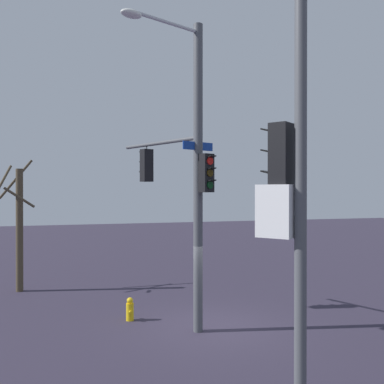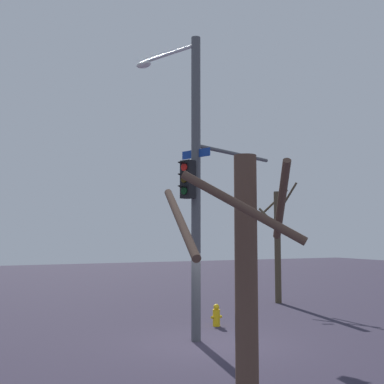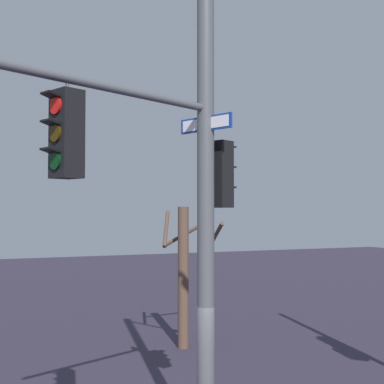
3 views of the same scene
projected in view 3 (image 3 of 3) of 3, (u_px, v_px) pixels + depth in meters
main_signal_pole_assembly at (196, 154)px, 8.32m from camera, size 4.79×2.94×8.98m
bare_tree_across_street at (185, 271)px, 16.00m from camera, size 1.93×2.28×4.15m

